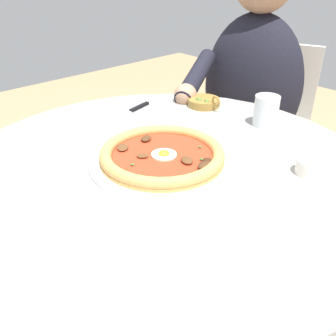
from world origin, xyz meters
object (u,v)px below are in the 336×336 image
object	(u,v)px
ramekin_capers	(311,166)
olive_pan	(204,102)
water_glass	(266,113)
fork_utensil	(59,224)
pizza_on_plate	(163,156)
steak_knife	(133,110)
diner_person	(246,136)
cafe_chair_diner	(256,124)
dining_table	(164,220)

from	to	relation	value
ramekin_capers	olive_pan	size ratio (longest dim) A/B	0.52
water_glass	fork_utensil	bearing A→B (deg)	90.77
water_glass	pizza_on_plate	bearing A→B (deg)	84.61
steak_knife	water_glass	bearing A→B (deg)	-148.64
water_glass	ramekin_capers	xyz separation A→B (m)	(-0.21, 0.14, -0.02)
diner_person	steak_knife	bearing A→B (deg)	83.66
pizza_on_plate	diner_person	world-z (taller)	diner_person
water_glass	cafe_chair_diner	distance (m)	0.60
dining_table	cafe_chair_diner	distance (m)	0.83
dining_table	pizza_on_plate	world-z (taller)	pizza_on_plate
dining_table	olive_pan	xyz separation A→B (m)	(0.18, -0.32, 0.17)
dining_table	diner_person	world-z (taller)	diner_person
fork_utensil	cafe_chair_diner	size ratio (longest dim) A/B	0.19
dining_table	fork_utensil	xyz separation A→B (m)	(-0.03, 0.27, 0.15)
diner_person	cafe_chair_diner	world-z (taller)	diner_person
pizza_on_plate	ramekin_capers	distance (m)	0.31
dining_table	olive_pan	distance (m)	0.40
dining_table	pizza_on_plate	bearing A→B (deg)	-27.71
olive_pan	cafe_chair_diner	distance (m)	0.52
cafe_chair_diner	dining_table	bearing A→B (deg)	109.91
cafe_chair_diner	water_glass	bearing A→B (deg)	124.89
dining_table	ramekin_capers	size ratio (longest dim) A/B	15.10
dining_table	diner_person	size ratio (longest dim) A/B	0.81
fork_utensil	pizza_on_plate	bearing A→B (deg)	-81.74
water_glass	fork_utensil	distance (m)	0.61
pizza_on_plate	ramekin_capers	size ratio (longest dim) A/B	5.14
olive_pan	cafe_chair_diner	size ratio (longest dim) A/B	0.15
water_glass	fork_utensil	size ratio (longest dim) A/B	0.51
water_glass	steak_knife	size ratio (longest dim) A/B	0.41
pizza_on_plate	steak_knife	distance (m)	0.32
olive_pan	diner_person	bearing A→B (deg)	-80.06
water_glass	ramekin_capers	distance (m)	0.25
olive_pan	fork_utensil	distance (m)	0.63
steak_knife	diner_person	size ratio (longest dim) A/B	0.17
pizza_on_plate	fork_utensil	size ratio (longest dim) A/B	2.04
steak_knife	olive_pan	bearing A→B (deg)	-122.00
pizza_on_plate	olive_pan	xyz separation A→B (m)	(0.17, -0.32, -0.00)
steak_knife	cafe_chair_diner	xyz separation A→B (m)	(-0.01, -0.63, -0.23)
pizza_on_plate	water_glass	world-z (taller)	water_glass
steak_knife	fork_utensil	world-z (taller)	steak_knife
diner_person	water_glass	bearing A→B (deg)	130.41
olive_pan	diner_person	size ratio (longest dim) A/B	0.10
olive_pan	steak_knife	bearing A→B (deg)	58.00
dining_table	steak_knife	world-z (taller)	steak_knife
steak_knife	ramekin_capers	xyz separation A→B (m)	(-0.52, -0.05, 0.01)
steak_knife	cafe_chair_diner	size ratio (longest dim) A/B	0.24
fork_utensil	cafe_chair_diner	world-z (taller)	cafe_chair_diner
pizza_on_plate	ramekin_capers	xyz separation A→B (m)	(-0.24, -0.19, 0.00)
olive_pan	ramekin_capers	bearing A→B (deg)	162.65
ramekin_capers	fork_utensil	size ratio (longest dim) A/B	0.40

